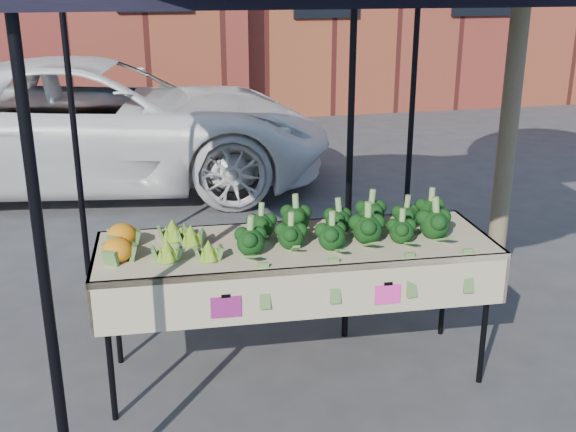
# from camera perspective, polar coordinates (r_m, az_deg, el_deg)

# --- Properties ---
(ground) EXTENTS (90.00, 90.00, 0.00)m
(ground) POSITION_cam_1_polar(r_m,az_deg,el_deg) (4.58, 3.58, -12.94)
(ground) COLOR #333336
(table) EXTENTS (2.45, 0.95, 0.90)m
(table) POSITION_cam_1_polar(r_m,az_deg,el_deg) (4.40, 0.63, -7.62)
(table) COLOR #C8B592
(table) RESTS_ON ground
(canopy) EXTENTS (3.16, 3.16, 2.74)m
(canopy) POSITION_cam_1_polar(r_m,az_deg,el_deg) (4.53, 0.57, 5.59)
(canopy) COLOR black
(canopy) RESTS_ON ground
(broccoli_heap) EXTENTS (1.44, 0.54, 0.22)m
(broccoli_heap) POSITION_cam_1_polar(r_m,az_deg,el_deg) (4.29, 4.78, -0.26)
(broccoli_heap) COLOR black
(broccoli_heap) RESTS_ON table
(romanesco_cluster) EXTENTS (0.40, 0.54, 0.17)m
(romanesco_cluster) POSITION_cam_1_polar(r_m,az_deg,el_deg) (4.11, -8.48, -1.64)
(romanesco_cluster) COLOR #71A725
(romanesco_cluster) RESTS_ON table
(cauliflower_pair) EXTENTS (0.20, 0.40, 0.15)m
(cauliflower_pair) POSITION_cam_1_polar(r_m,az_deg,el_deg) (4.13, -13.63, -2.01)
(cauliflower_pair) COLOR orange
(cauliflower_pair) RESTS_ON table
(street_tree) EXTENTS (2.08, 2.08, 4.11)m
(street_tree) POSITION_cam_1_polar(r_m,az_deg,el_deg) (5.51, 18.40, 14.25)
(street_tree) COLOR #1E4C14
(street_tree) RESTS_ON ground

